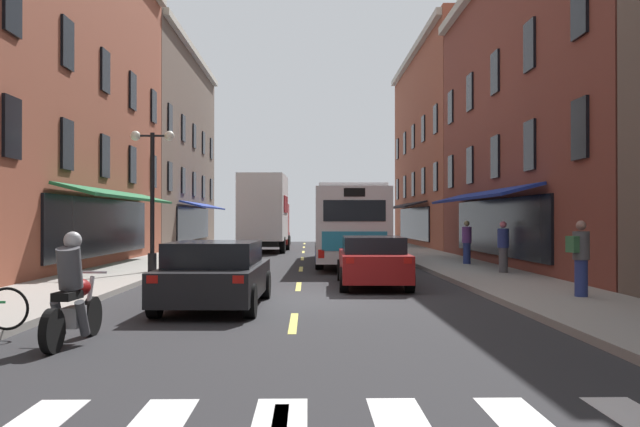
% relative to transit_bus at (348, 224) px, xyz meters
% --- Properties ---
extents(ground_plane, '(34.80, 80.00, 0.10)m').
position_rel_transit_bus_xyz_m(ground_plane, '(-1.95, -12.76, -1.67)').
color(ground_plane, '#28282B').
extents(lane_centre_dashes, '(0.14, 73.90, 0.01)m').
position_rel_transit_bus_xyz_m(lane_centre_dashes, '(-1.95, -13.01, -1.62)').
color(lane_centre_dashes, '#DBCC4C').
rests_on(lane_centre_dashes, ground).
extents(sidewalk_left, '(3.00, 80.00, 0.14)m').
position_rel_transit_bus_xyz_m(sidewalk_left, '(-7.85, -12.76, -1.55)').
color(sidewalk_left, gray).
rests_on(sidewalk_left, ground).
extents(sidewalk_right, '(3.00, 80.00, 0.14)m').
position_rel_transit_bus_xyz_m(sidewalk_right, '(3.95, -12.76, -1.55)').
color(sidewalk_right, gray).
rests_on(sidewalk_right, ground).
extents(transit_bus, '(2.90, 12.12, 3.08)m').
position_rel_transit_bus_xyz_m(transit_bus, '(0.00, 0.00, 0.00)').
color(transit_bus, silver).
rests_on(transit_bus, ground).
extents(box_truck, '(2.63, 6.93, 4.24)m').
position_rel_transit_bus_xyz_m(box_truck, '(-4.10, 9.61, 0.52)').
color(box_truck, '#B21E19').
rests_on(box_truck, ground).
extents(sedan_near, '(2.10, 4.59, 1.38)m').
position_rel_transit_bus_xyz_m(sedan_near, '(-3.62, -14.14, -0.92)').
color(sedan_near, black).
rests_on(sedan_near, ground).
extents(sedan_mid, '(1.98, 4.70, 1.37)m').
position_rel_transit_bus_xyz_m(sedan_mid, '(0.08, -9.73, -0.92)').
color(sedan_mid, maroon).
rests_on(sedan_mid, ground).
extents(sedan_far, '(2.00, 4.27, 1.33)m').
position_rel_transit_bus_xyz_m(sedan_far, '(-3.95, 19.08, -0.94)').
color(sedan_far, maroon).
rests_on(sedan_far, ground).
extents(motorcycle_rider, '(0.62, 2.07, 1.66)m').
position_rel_transit_bus_xyz_m(motorcycle_rider, '(-5.15, -18.29, -0.91)').
color(motorcycle_rider, black).
rests_on(motorcycle_rider, ground).
extents(pedestrian_near, '(0.53, 0.41, 1.67)m').
position_rel_transit_bus_xyz_m(pedestrian_near, '(4.29, -13.51, -0.60)').
color(pedestrian_near, navy).
rests_on(pedestrian_near, sidewalk_right).
extents(pedestrian_mid, '(0.36, 0.36, 1.65)m').
position_rel_transit_bus_xyz_m(pedestrian_mid, '(4.37, -2.53, -0.64)').
color(pedestrian_mid, navy).
rests_on(pedestrian_mid, sidewalk_right).
extents(pedestrian_far, '(0.36, 0.36, 1.64)m').
position_rel_transit_bus_xyz_m(pedestrian_far, '(4.54, -6.77, -0.65)').
color(pedestrian_far, '#4C4C51').
rests_on(pedestrian_far, sidewalk_right).
extents(street_lamp_twin, '(1.42, 0.32, 4.56)m').
position_rel_transit_bus_xyz_m(street_lamp_twin, '(-6.73, -6.28, 1.06)').
color(street_lamp_twin, black).
rests_on(street_lamp_twin, sidewalk_left).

